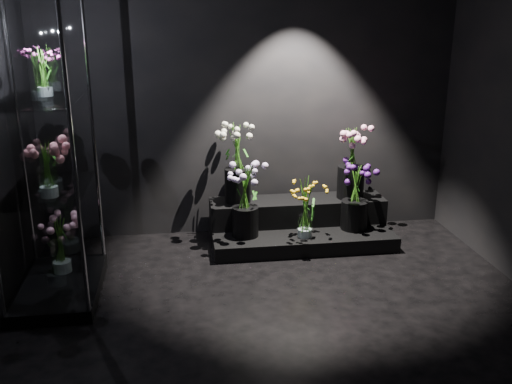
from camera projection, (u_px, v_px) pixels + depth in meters
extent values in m
plane|color=black|center=(288.00, 333.00, 3.97)|extent=(4.00, 4.00, 0.00)
plane|color=black|center=(250.00, 92.00, 5.43)|extent=(4.00, 0.00, 4.00)
plane|color=black|center=(430.00, 279.00, 1.66)|extent=(4.00, 0.00, 4.00)
cube|color=black|center=(301.00, 236.00, 5.49)|extent=(1.71, 0.76, 0.14)
cube|color=black|center=(297.00, 210.00, 5.61)|extent=(1.71, 0.38, 0.24)
cube|color=black|center=(61.00, 288.00, 4.50)|extent=(0.61, 1.02, 0.10)
cube|color=white|center=(49.00, 189.00, 4.25)|extent=(0.55, 0.96, 0.01)
cube|color=white|center=(39.00, 100.00, 4.05)|extent=(0.55, 0.96, 0.01)
cylinder|color=white|center=(305.00, 226.00, 5.24)|extent=(0.14, 0.14, 0.22)
cylinder|color=black|center=(245.00, 221.00, 5.26)|extent=(0.24, 0.24, 0.28)
cylinder|color=black|center=(354.00, 215.00, 5.43)|extent=(0.26, 0.26, 0.28)
cylinder|color=black|center=(238.00, 185.00, 5.45)|extent=(0.25, 0.25, 0.33)
cylinder|color=black|center=(351.00, 182.00, 5.57)|extent=(0.26, 0.26, 0.32)
cylinder|color=white|center=(48.00, 182.00, 4.03)|extent=(0.14, 0.14, 0.22)
cylinder|color=white|center=(44.00, 83.00, 4.15)|extent=(0.12, 0.12, 0.20)
cylinder|color=white|center=(61.00, 257.00, 4.62)|extent=(0.16, 0.16, 0.27)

